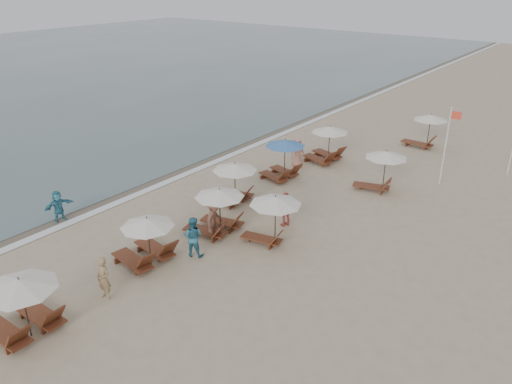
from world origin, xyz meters
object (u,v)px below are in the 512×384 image
Objects in this scene: lounger_station_1 at (144,241)px; lounger_station_0 at (21,306)px; lounger_station_4 at (281,159)px; beachgoer_far_b at (298,153)px; lounger_station_3 at (232,181)px; inland_station_1 at (380,166)px; lounger_station_5 at (325,145)px; beachgoer_near at (103,278)px; inland_station_0 at (270,213)px; beachgoer_far_a at (286,209)px; waterline_walker at (58,206)px; inland_station_2 at (425,128)px; beachgoer_mid_b at (214,219)px; beachgoer_mid_a at (193,237)px; lounger_station_2 at (216,211)px; flag_pole_near at (447,143)px.

lounger_station_0 is at bearing -87.47° from lounger_station_1.
lounger_station_4 is 1.46× the size of beachgoer_far_b.
beachgoer_far_b is (-0.11, 6.18, -0.27)m from lounger_station_3.
lounger_station_5 is at bearing 155.09° from inland_station_1.
lounger_station_5 reaches higher than beachgoer_near.
lounger_station_0 is 1.06× the size of inland_station_0.
beachgoer_far_a is 1.12× the size of waterline_walker.
lounger_station_3 reaches higher than beachgoer_far_b.
inland_station_0 reaches higher than lounger_station_1.
beachgoer_far_b is at bearing 97.15° from lounger_station_4.
beachgoer_mid_b is (-2.68, -17.72, -0.38)m from inland_station_2.
beachgoer_mid_a is (-1.93, -2.74, -0.58)m from inland_station_0.
lounger_station_1 reaches higher than beachgoer_far_a.
waterline_walker is (-6.76, 2.46, -0.07)m from beachgoer_near.
lounger_station_2 is 6.13m from beachgoer_near.
inland_station_0 is 1.88m from beachgoer_far_a.
lounger_station_1 is 2.65m from beachgoer_near.
inland_station_1 is 1.60× the size of beachgoer_far_a.
lounger_station_3 is 1.51× the size of beachgoer_near.
inland_station_0 is at bearing 73.22° from lounger_station_0.
inland_station_0 is (3.99, -2.19, 0.30)m from lounger_station_3.
beachgoer_far_b is (-1.93, 9.52, -0.06)m from beachgoer_mid_b.
inland_station_0 is 8.21m from inland_station_1.
beachgoer_far_b is at bearing 95.53° from beachgoer_near.
lounger_station_5 is 1.79× the size of waterline_walker.
lounger_station_4 is at bearing -133.42° from beachgoer_far_b.
beachgoer_mid_a is at bearing -83.87° from lounger_station_5.
inland_station_0 is 1.46× the size of beachgoer_far_b.
flag_pole_near reaches higher than lounger_station_3.
inland_station_0 is at bearing -98.79° from inland_station_1.
beachgoer_far_a is (2.02, 8.55, 0.02)m from beachgoer_near.
lounger_station_1 is 1.60× the size of beachgoer_near.
inland_station_2 is 19.46m from beachgoer_mid_a.
lounger_station_0 is 1.57× the size of beachgoer_mid_a.
waterline_walker is 0.35× the size of flag_pole_near.
lounger_station_5 reaches higher than lounger_station_3.
waterline_walker is (-5.15, -6.55, -0.40)m from lounger_station_3.
beachgoer_far_a is at bearing -49.13° from waterline_walker.
lounger_station_2 reaches higher than beachgoer_mid_a.
beachgoer_mid_b is at bearing -98.58° from inland_station_2.
lounger_station_5 is 0.98× the size of inland_station_2.
lounger_station_0 is 1.81× the size of waterline_walker.
lounger_station_2 is at bearing -85.72° from lounger_station_5.
lounger_station_5 reaches higher than beachgoer_mid_b.
lounger_station_0 is 1.65× the size of beachgoer_near.
lounger_station_2 reaches higher than beachgoer_far_a.
lounger_station_0 is at bearing 10.77° from beachgoer_far_a.
lounger_station_4 is at bearing 87.88° from lounger_station_3.
lounger_station_0 is 17.99m from beachgoer_far_b.
lounger_station_2 reaches higher than lounger_station_1.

